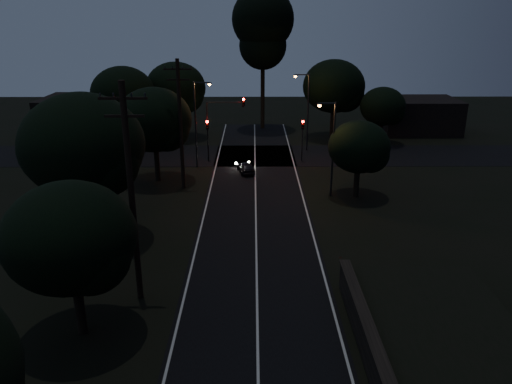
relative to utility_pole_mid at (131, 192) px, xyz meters
name	(u,v)px	position (x,y,z in m)	size (l,w,h in m)	color
road_surface	(256,191)	(6.00, 16.12, -5.73)	(60.00, 70.00, 0.03)	black
utility_pole_mid	(131,192)	(0.00, 0.00, 0.00)	(2.20, 0.30, 11.00)	black
utility_pole_far	(180,123)	(0.00, 17.00, -0.25)	(2.20, 0.30, 10.50)	black
tree_left_b	(74,241)	(-1.80, -3.11, -1.07)	(5.67, 5.67, 7.21)	black
tree_left_c	(87,148)	(-4.24, 6.85, 0.36)	(7.47, 7.47, 9.43)	black
tree_left_d	(156,122)	(-2.28, 18.87, -0.52)	(6.35, 6.35, 8.06)	black
tree_far_nw	(178,89)	(-2.76, 34.86, -0.13)	(6.83, 6.83, 8.66)	black
tree_far_w	(125,95)	(-7.76, 30.86, -0.16)	(6.73, 6.73, 8.58)	black
tree_far_ne	(336,88)	(15.25, 34.86, 0.04)	(7.05, 7.05, 8.92)	black
tree_far_e	(384,107)	(20.17, 31.90, -1.69)	(4.93, 4.93, 6.25)	black
tree_right_a	(361,148)	(14.17, 14.90, -1.81)	(4.78, 4.78, 6.07)	black
tall_pine	(263,28)	(7.00, 40.00, 6.36)	(7.38, 7.38, 16.77)	black
building_left	(88,116)	(-14.00, 37.00, -3.54)	(10.00, 8.00, 4.40)	black
building_right	(418,115)	(26.00, 38.00, -3.74)	(9.00, 7.00, 4.00)	black
signal_left	(208,133)	(1.40, 24.99, -2.90)	(0.28, 0.35, 4.10)	black
signal_right	(302,133)	(10.60, 24.99, -2.90)	(0.28, 0.35, 4.10)	black
signal_mast	(225,118)	(3.09, 24.99, -1.40)	(3.70, 0.35, 6.25)	black
streetlight_a	(197,119)	(0.69, 23.00, -1.10)	(1.66, 0.26, 8.00)	black
streetlight_b	(306,107)	(11.31, 29.00, -1.10)	(1.66, 0.26, 8.00)	black
streetlight_c	(331,143)	(11.83, 15.00, -1.39)	(1.46, 0.26, 7.50)	black
car	(246,167)	(5.14, 21.15, -5.22)	(1.22, 3.04, 1.04)	black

